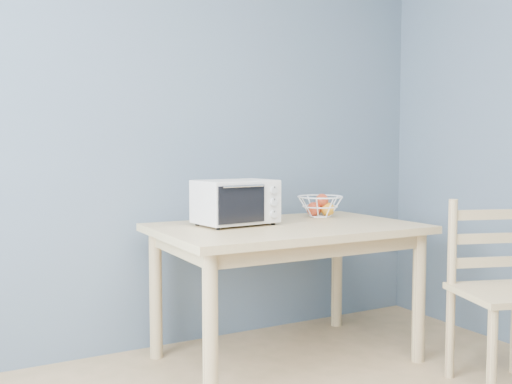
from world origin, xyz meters
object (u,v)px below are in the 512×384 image
dining_chair (500,296)px  dining_table (286,243)px  toaster_oven (233,202)px  fruit_basket (320,205)px

dining_chair → dining_table: bearing=150.7°
toaster_oven → fruit_basket: toaster_oven is taller
dining_table → fruit_basket: 0.47m
fruit_basket → dining_chair: (0.35, -1.02, -0.37)m
dining_table → fruit_basket: fruit_basket is taller
dining_table → toaster_oven: 0.37m
dining_table → dining_chair: bearing=-47.8°
toaster_oven → dining_chair: size_ratio=0.49×
fruit_basket → dining_chair: dining_chair is taller
dining_table → fruit_basket: size_ratio=4.94×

